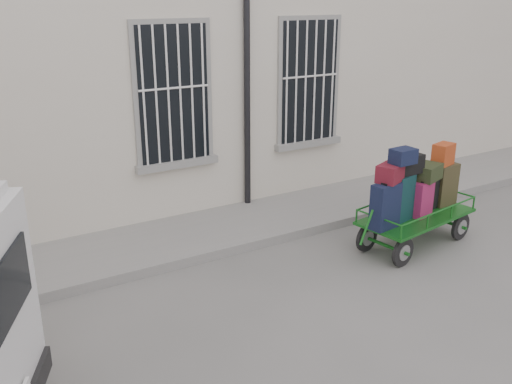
% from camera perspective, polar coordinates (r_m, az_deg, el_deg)
% --- Properties ---
extents(ground, '(80.00, 80.00, 0.00)m').
position_cam_1_polar(ground, '(7.86, 3.97, -9.64)').
color(ground, slate).
rests_on(ground, ground).
extents(building, '(24.00, 5.15, 6.00)m').
position_cam_1_polar(building, '(11.84, -11.58, 15.01)').
color(building, beige).
rests_on(building, ground).
extents(sidewalk, '(24.00, 1.70, 0.15)m').
position_cam_1_polar(sidewalk, '(9.53, -3.60, -3.77)').
color(sidewalk, gray).
rests_on(sidewalk, ground).
extents(luggage_cart, '(2.36, 1.18, 1.68)m').
position_cam_1_polar(luggage_cart, '(9.12, 15.63, -0.37)').
color(luggage_cart, black).
rests_on(luggage_cart, ground).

